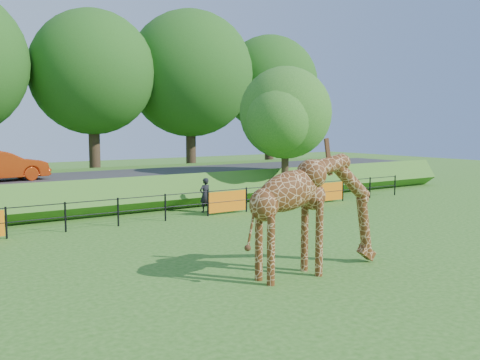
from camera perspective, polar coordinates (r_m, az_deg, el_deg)
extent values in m
plane|color=#2B6018|center=(15.29, 5.69, -8.79)|extent=(90.00, 90.00, 0.00)
cube|color=#2B6018|center=(28.63, -14.67, -0.74)|extent=(40.00, 9.00, 1.30)
cube|color=#2C2C2F|center=(27.16, -13.64, 0.44)|extent=(40.00, 5.00, 0.12)
imported|color=black|center=(23.72, -3.75, -1.62)|extent=(0.60, 0.43, 1.53)
cylinder|color=#332517|center=(27.06, 4.82, 1.08)|extent=(0.36, 0.36, 3.20)
sphere|color=#215718|center=(26.97, 4.87, 7.16)|extent=(4.60, 4.60, 4.60)
sphere|color=#215718|center=(28.23, 5.79, 6.16)|extent=(3.45, 3.45, 3.45)
sphere|color=#215718|center=(25.85, 4.25, 6.45)|extent=(3.22, 3.22, 3.22)
cylinder|color=#332517|center=(35.27, -15.26, 3.49)|extent=(0.70, 0.70, 5.00)
sphere|color=#1C4A13|center=(35.39, -15.47, 11.02)|extent=(7.80, 7.80, 7.80)
cylinder|color=#332517|center=(38.14, -5.26, 3.84)|extent=(0.70, 0.70, 5.00)
sphere|color=#1C4A13|center=(38.28, -5.33, 11.22)|extent=(8.80, 8.80, 8.80)
cylinder|color=#332517|center=(41.99, 3.14, 4.04)|extent=(0.70, 0.70, 5.00)
sphere|color=#1C4A13|center=(42.08, 3.17, 10.23)|extent=(7.40, 7.40, 7.40)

